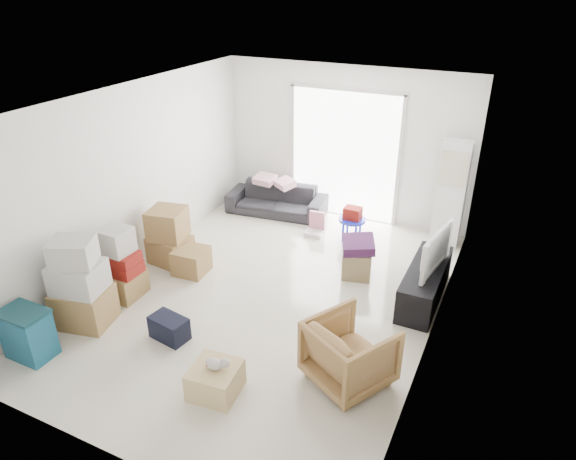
{
  "coord_description": "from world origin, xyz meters",
  "views": [
    {
      "loc": [
        2.87,
        -5.31,
        4.05
      ],
      "look_at": [
        0.23,
        0.2,
        0.97
      ],
      "focal_mm": 32.0,
      "sensor_mm": 36.0,
      "label": 1
    }
  ],
  "objects_px": {
    "tv_console": "(425,283)",
    "television": "(428,263)",
    "armchair": "(350,350)",
    "ottoman": "(357,263)",
    "sofa": "(277,195)",
    "wood_crate": "(215,380)",
    "ac_tower": "(451,194)",
    "storage_bins": "(28,334)",
    "kids_table": "(352,217)"
  },
  "relations": [
    {
      "from": "television",
      "to": "sofa",
      "type": "xyz_separation_m",
      "value": [
        -3.1,
        1.65,
        -0.21
      ]
    },
    {
      "from": "kids_table",
      "to": "wood_crate",
      "type": "distance_m",
      "value": 3.99
    },
    {
      "from": "sofa",
      "to": "armchair",
      "type": "relative_size",
      "value": 2.2
    },
    {
      "from": "ac_tower",
      "to": "tv_console",
      "type": "distance_m",
      "value": 1.91
    },
    {
      "from": "sofa",
      "to": "ottoman",
      "type": "relative_size",
      "value": 4.41
    },
    {
      "from": "ac_tower",
      "to": "sofa",
      "type": "height_order",
      "value": "ac_tower"
    },
    {
      "from": "ac_tower",
      "to": "ottoman",
      "type": "xyz_separation_m",
      "value": [
        -0.98,
        -1.62,
        -0.67
      ]
    },
    {
      "from": "ac_tower",
      "to": "ottoman",
      "type": "relative_size",
      "value": 4.25
    },
    {
      "from": "wood_crate",
      "to": "ottoman",
      "type": "bearing_deg",
      "value": 78.53
    },
    {
      "from": "tv_console",
      "to": "armchair",
      "type": "height_order",
      "value": "armchair"
    },
    {
      "from": "ac_tower",
      "to": "sofa",
      "type": "bearing_deg",
      "value": -177.19
    },
    {
      "from": "wood_crate",
      "to": "armchair",
      "type": "bearing_deg",
      "value": 32.99
    },
    {
      "from": "sofa",
      "to": "kids_table",
      "type": "xyz_separation_m",
      "value": [
        1.62,
        -0.42,
        0.06
      ]
    },
    {
      "from": "television",
      "to": "sofa",
      "type": "height_order",
      "value": "sofa"
    },
    {
      "from": "television",
      "to": "storage_bins",
      "type": "bearing_deg",
      "value": 138.32
    },
    {
      "from": "storage_bins",
      "to": "television",
      "type": "bearing_deg",
      "value": 39.09
    },
    {
      "from": "ac_tower",
      "to": "ottoman",
      "type": "height_order",
      "value": "ac_tower"
    },
    {
      "from": "armchair",
      "to": "ottoman",
      "type": "height_order",
      "value": "armchair"
    },
    {
      "from": "wood_crate",
      "to": "storage_bins",
      "type": "bearing_deg",
      "value": -169.36
    },
    {
      "from": "sofa",
      "to": "armchair",
      "type": "height_order",
      "value": "armchair"
    },
    {
      "from": "tv_console",
      "to": "sofa",
      "type": "height_order",
      "value": "sofa"
    },
    {
      "from": "armchair",
      "to": "ac_tower",
      "type": "bearing_deg",
      "value": -66.45
    },
    {
      "from": "television",
      "to": "armchair",
      "type": "height_order",
      "value": "armchair"
    },
    {
      "from": "tv_console",
      "to": "sofa",
      "type": "relative_size",
      "value": 0.83
    },
    {
      "from": "ottoman",
      "to": "wood_crate",
      "type": "bearing_deg",
      "value": -101.47
    },
    {
      "from": "armchair",
      "to": "kids_table",
      "type": "relative_size",
      "value": 1.4
    },
    {
      "from": "ottoman",
      "to": "wood_crate",
      "type": "xyz_separation_m",
      "value": [
        -0.59,
        -2.92,
        -0.04
      ]
    },
    {
      "from": "storage_bins",
      "to": "ottoman",
      "type": "xyz_separation_m",
      "value": [
        2.87,
        3.35,
        -0.11
      ]
    },
    {
      "from": "tv_console",
      "to": "storage_bins",
      "type": "xyz_separation_m",
      "value": [
        -3.9,
        -3.17,
        0.06
      ]
    },
    {
      "from": "tv_console",
      "to": "wood_crate",
      "type": "relative_size",
      "value": 3.03
    },
    {
      "from": "tv_console",
      "to": "wood_crate",
      "type": "xyz_separation_m",
      "value": [
        -1.62,
        -2.74,
        -0.08
      ]
    },
    {
      "from": "television",
      "to": "wood_crate",
      "type": "relative_size",
      "value": 1.96
    },
    {
      "from": "armchair",
      "to": "ottoman",
      "type": "distance_m",
      "value": 2.23
    },
    {
      "from": "television",
      "to": "ottoman",
      "type": "xyz_separation_m",
      "value": [
        -1.03,
        0.18,
        -0.36
      ]
    },
    {
      "from": "tv_console",
      "to": "storage_bins",
      "type": "height_order",
      "value": "storage_bins"
    },
    {
      "from": "sofa",
      "to": "wood_crate",
      "type": "height_order",
      "value": "sofa"
    },
    {
      "from": "ac_tower",
      "to": "tv_console",
      "type": "relative_size",
      "value": 1.17
    },
    {
      "from": "tv_console",
      "to": "ottoman",
      "type": "relative_size",
      "value": 3.64
    },
    {
      "from": "tv_console",
      "to": "television",
      "type": "bearing_deg",
      "value": 0.0
    },
    {
      "from": "armchair",
      "to": "storage_bins",
      "type": "relative_size",
      "value": 1.32
    },
    {
      "from": "ottoman",
      "to": "wood_crate",
      "type": "height_order",
      "value": "ottoman"
    },
    {
      "from": "sofa",
      "to": "kids_table",
      "type": "distance_m",
      "value": 1.67
    },
    {
      "from": "storage_bins",
      "to": "ac_tower",
      "type": "bearing_deg",
      "value": 52.25
    },
    {
      "from": "ac_tower",
      "to": "armchair",
      "type": "xyz_separation_m",
      "value": [
        -0.35,
        -3.75,
        -0.46
      ]
    },
    {
      "from": "television",
      "to": "kids_table",
      "type": "relative_size",
      "value": 1.65
    },
    {
      "from": "ac_tower",
      "to": "kids_table",
      "type": "bearing_deg",
      "value": -158.46
    },
    {
      "from": "ottoman",
      "to": "tv_console",
      "type": "bearing_deg",
      "value": -10.0
    },
    {
      "from": "armchair",
      "to": "wood_crate",
      "type": "xyz_separation_m",
      "value": [
        -1.22,
        -0.79,
        -0.25
      ]
    },
    {
      "from": "tv_console",
      "to": "armchair",
      "type": "bearing_deg",
      "value": -101.68
    },
    {
      "from": "tv_console",
      "to": "wood_crate",
      "type": "bearing_deg",
      "value": -120.65
    }
  ]
}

